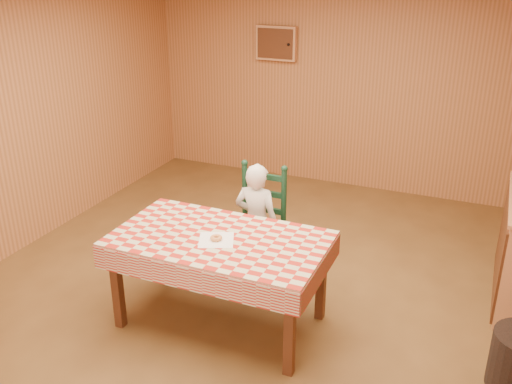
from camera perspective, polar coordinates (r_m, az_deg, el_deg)
ground at (r=5.02m, az=-0.92°, el=-10.89°), size 6.00×6.00×0.00m
cabin_walls at (r=4.76m, az=1.58°, el=11.21°), size 5.10×6.05×2.65m
dining_table at (r=4.42m, az=-3.67°, el=-5.49°), size 1.66×0.96×0.77m
ladder_chair at (r=5.14m, az=0.31°, el=-3.49°), size 0.44×0.40×1.08m
seated_child at (r=5.07m, az=0.06°, el=-3.15°), size 0.41×0.27×1.12m
napkin at (r=4.35m, az=-4.00°, el=-4.80°), size 0.34×0.34×0.00m
donut at (r=4.34m, az=-4.00°, el=-4.60°), size 0.10×0.10×0.03m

